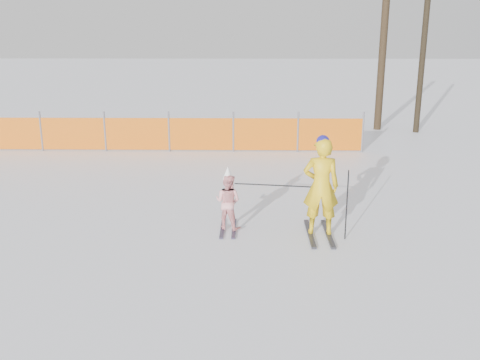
% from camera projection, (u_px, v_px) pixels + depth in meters
% --- Properties ---
extents(ground, '(120.00, 120.00, 0.00)m').
position_uv_depth(ground, '(240.00, 240.00, 9.73)').
color(ground, white).
rests_on(ground, ground).
extents(adult, '(0.68, 1.39, 1.89)m').
position_uv_depth(adult, '(321.00, 186.00, 9.74)').
color(adult, black).
rests_on(adult, ground).
extents(child, '(0.64, 1.02, 1.25)m').
position_uv_depth(child, '(228.00, 201.00, 10.10)').
color(child, black).
rests_on(child, ground).
extents(ski_poles, '(2.05, 0.45, 1.31)m').
position_uv_depth(ski_poles, '(307.00, 194.00, 9.75)').
color(ski_poles, black).
rests_on(ski_poles, ground).
extents(safety_fence, '(16.06, 0.06, 1.25)m').
position_uv_depth(safety_fence, '(105.00, 134.00, 16.63)').
color(safety_fence, '#595960').
rests_on(safety_fence, ground).
extents(tree_trunks, '(1.55, 0.79, 5.71)m').
position_uv_depth(tree_trunks, '(396.00, 55.00, 19.45)').
color(tree_trunks, '#2F2315').
rests_on(tree_trunks, ground).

